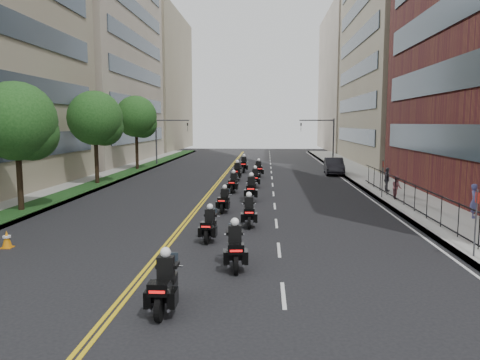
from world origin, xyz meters
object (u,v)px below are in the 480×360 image
object	(u,v)px
motorcycle_5	(251,190)
pedestrian_c	(387,179)
motorcycle_2	(210,226)
pedestrian_a	(474,201)
motorcycle_6	(233,184)
motorcycle_7	(255,179)
pedestrian_b	(397,187)
parked_sedan	(334,166)
motorcycle_9	(259,170)
motorcycle_4	(224,201)
motorcycle_3	(249,213)
motorcycle_0	(165,286)
motorcycle_8	(237,172)
motorcycle_10	(244,165)
traffic_cone	(7,239)
motorcycle_1	(235,248)

from	to	relation	value
motorcycle_5	pedestrian_c	xyz separation A→B (m)	(9.71, 3.79, 0.28)
motorcycle_5	motorcycle_2	bearing A→B (deg)	-97.63
pedestrian_a	motorcycle_5	bearing A→B (deg)	83.13
motorcycle_6	pedestrian_c	size ratio (longest dim) A/B	1.30
motorcycle_2	motorcycle_7	world-z (taller)	motorcycle_7
pedestrian_b	parked_sedan	bearing A→B (deg)	5.76
parked_sedan	pedestrian_b	size ratio (longest dim) A/B	3.32
motorcycle_9	parked_sedan	size ratio (longest dim) A/B	0.47
motorcycle_6	motorcycle_9	distance (m)	10.37
motorcycle_4	motorcycle_7	distance (m)	10.67
motorcycle_2	pedestrian_b	xyz separation A→B (m)	(10.97, 11.01, 0.27)
motorcycle_3	pedestrian_a	distance (m)	11.83
motorcycle_0	motorcycle_3	world-z (taller)	motorcycle_0
motorcycle_4	motorcycle_8	bearing A→B (deg)	96.29
parked_sedan	motorcycle_4	bearing A→B (deg)	-110.83
motorcycle_5	motorcycle_10	world-z (taller)	motorcycle_10
motorcycle_9	motorcycle_10	size ratio (longest dim) A/B	0.92
motorcycle_0	motorcycle_4	world-z (taller)	motorcycle_0
motorcycle_5	motorcycle_8	bearing A→B (deg)	98.83
pedestrian_b	pedestrian_c	xyz separation A→B (m)	(0.20, 3.35, 0.12)
motorcycle_0	motorcycle_5	size ratio (longest dim) A/B	0.93
motorcycle_6	motorcycle_2	bearing A→B (deg)	-86.09
motorcycle_10	pedestrian_a	distance (m)	26.87
motorcycle_9	pedestrian_c	world-z (taller)	pedestrian_c
motorcycle_2	motorcycle_10	xyz separation A→B (m)	(0.13, 28.29, 0.11)
motorcycle_5	pedestrian_a	distance (m)	13.12
motorcycle_10	traffic_cone	world-z (taller)	motorcycle_10
motorcycle_4	traffic_cone	size ratio (longest dim) A/B	2.94
motorcycle_5	parked_sedan	bearing A→B (deg)	65.15
motorcycle_2	motorcycle_5	world-z (taller)	motorcycle_5
motorcycle_3	pedestrian_a	xyz separation A→B (m)	(11.67, 1.89, 0.38)
motorcycle_0	motorcycle_8	bearing A→B (deg)	89.52
motorcycle_3	pedestrian_c	xyz separation A→B (m)	(9.57, 11.38, 0.35)
motorcycle_7	pedestrian_c	distance (m)	10.01
motorcycle_0	motorcycle_4	bearing A→B (deg)	88.46
motorcycle_10	traffic_cone	distance (m)	31.10
motorcycle_3	motorcycle_6	world-z (taller)	motorcycle_3
pedestrian_b	pedestrian_c	distance (m)	3.36
motorcycle_10	motorcycle_2	bearing A→B (deg)	-89.75
motorcycle_6	pedestrian_a	bearing A→B (deg)	-31.10
motorcycle_10	motorcycle_9	bearing A→B (deg)	-66.97
motorcycle_1	motorcycle_10	xyz separation A→B (m)	(-1.24, 32.11, 0.05)
motorcycle_5	traffic_cone	world-z (taller)	motorcycle_5
pedestrian_a	motorcycle_3	bearing A→B (deg)	118.12
motorcycle_1	traffic_cone	world-z (taller)	motorcycle_1
parked_sedan	traffic_cone	world-z (taller)	parked_sedan
motorcycle_2	motorcycle_10	size ratio (longest dim) A/B	0.85
motorcycle_2	parked_sedan	bearing A→B (deg)	74.35
traffic_cone	motorcycle_3	bearing A→B (deg)	25.62
motorcycle_10	parked_sedan	xyz separation A→B (m)	(9.05, -1.28, 0.08)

